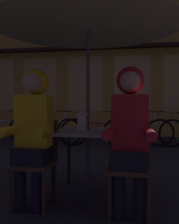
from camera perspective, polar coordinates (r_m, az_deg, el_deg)
ground_plane at (r=3.10m, az=-0.33°, el=-17.74°), size 60.00×60.00×0.00m
cafe_table at (r=2.94m, az=-0.34°, el=-5.97°), size 0.72×0.72×0.74m
patio_umbrella at (r=3.07m, az=-0.34°, el=21.22°), size 2.10×2.10×2.31m
lantern at (r=2.86m, az=-1.61°, el=-1.71°), size 0.11×0.11×0.23m
chair_left at (r=2.75m, az=-11.81°, el=-9.76°), size 0.40×0.40×0.87m
chair_right at (r=2.56m, az=8.92°, el=-10.66°), size 0.40×0.40×0.87m
person_left_hooded at (r=2.65m, az=-12.34°, el=-2.42°), size 0.45×0.56×1.40m
person_right_hooded at (r=2.45m, az=8.95°, el=-2.78°), size 0.45×0.56×1.40m
shopfront_building at (r=8.54m, az=4.42°, el=16.06°), size 10.00×0.93×6.20m
bicycle_nearest at (r=7.19m, az=-18.66°, el=-3.49°), size 1.68×0.16×0.84m
bicycle_second at (r=6.54m, az=-8.54°, el=-3.96°), size 1.65×0.41×0.84m
bicycle_third at (r=6.21m, az=1.23°, el=-4.27°), size 1.65×0.41×0.84m
bicycle_fourth at (r=6.26m, az=10.67°, el=-4.26°), size 1.68×0.11×0.84m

